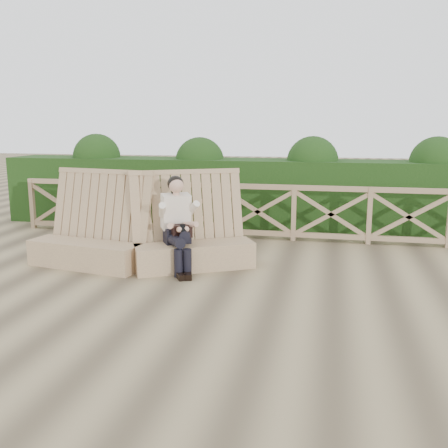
# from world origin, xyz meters

# --- Properties ---
(ground) EXTENTS (60.00, 60.00, 0.00)m
(ground) POSITION_xyz_m (0.00, 0.00, 0.00)
(ground) COLOR brown
(ground) RESTS_ON ground
(bench) EXTENTS (3.65, 1.56, 1.55)m
(bench) POSITION_xyz_m (-1.54, 1.11, 0.39)
(bench) COLOR #8E6B51
(bench) RESTS_ON ground
(woman) EXTENTS (0.73, 0.98, 1.48)m
(woman) POSITION_xyz_m (-0.89, 1.07, 0.76)
(woman) COLOR black
(woman) RESTS_ON ground
(guardrail) EXTENTS (10.10, 0.09, 1.10)m
(guardrail) POSITION_xyz_m (0.00, 3.50, 0.55)
(guardrail) COLOR olive
(guardrail) RESTS_ON ground
(hedge) EXTENTS (12.00, 1.20, 1.50)m
(hedge) POSITION_xyz_m (0.00, 4.70, 0.75)
(hedge) COLOR black
(hedge) RESTS_ON ground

